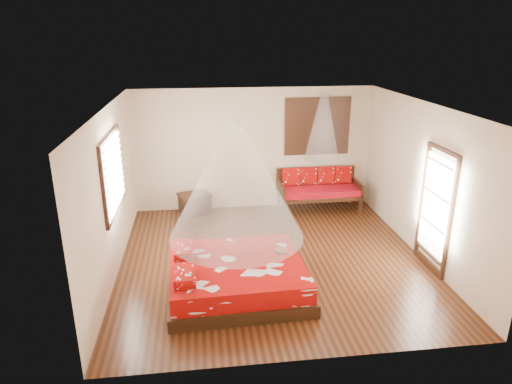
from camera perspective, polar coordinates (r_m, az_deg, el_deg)
The scene contains 10 objects.
room at distance 7.93m, azimuth 2.18°, elevation 0.59°, with size 5.54×5.54×2.84m.
bed at distance 7.44m, azimuth -2.54°, elevation -10.47°, with size 2.26×2.06×0.65m.
daybed at distance 10.73m, azimuth 7.79°, elevation 0.54°, with size 1.88×0.84×0.97m.
storage_chest at distance 10.53m, azimuth -7.64°, elevation -1.42°, with size 0.82×0.71×0.48m.
shutter_panel at distance 10.68m, azimuth 7.67°, elevation 8.13°, with size 1.52×0.06×1.32m.
window_left at distance 8.06m, azimuth -17.41°, elevation 2.24°, with size 0.10×1.74×1.34m.
glazed_door at distance 8.39m, azimuth 21.50°, elevation -2.14°, with size 0.08×1.02×2.16m.
wine_tray at distance 7.65m, azimuth 3.21°, elevation -7.11°, with size 0.23×0.23×0.19m.
mosquito_net_main at distance 6.79m, azimuth -2.56°, elevation 1.31°, with size 2.08×2.08×1.80m, color white.
mosquito_net_daybed at distance 10.22m, azimuth 8.36°, elevation 8.16°, with size 0.78×0.78×1.50m, color white.
Camera 1 is at (-1.25, -7.40, 3.96)m, focal length 32.00 mm.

